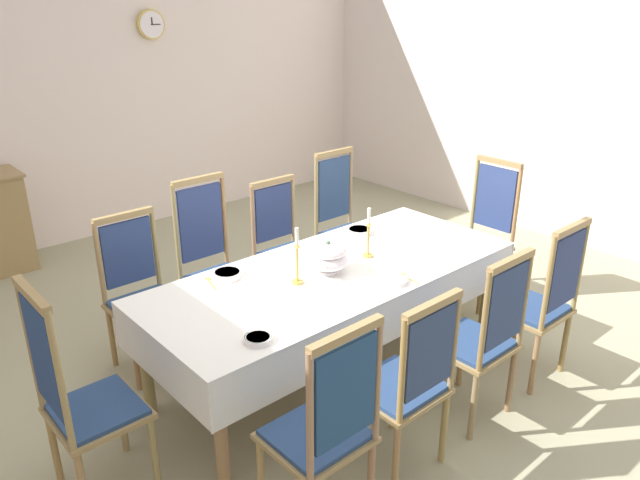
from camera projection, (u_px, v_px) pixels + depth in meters
name	position (u px, v px, depth m)	size (l,w,h in m)	color
ground	(325.00, 366.00, 4.15)	(6.74, 6.79, 0.04)	#9E9A7B
back_wall	(91.00, 73.00, 5.91)	(6.74, 0.08, 3.29)	silver
right_wall	(598.00, 77.00, 5.62)	(0.08, 6.79, 3.29)	silver
dining_table	(334.00, 280.00, 3.84)	(2.46, 1.00, 0.74)	#98714B
tablecloth	(334.00, 279.00, 3.83)	(2.48, 1.02, 0.29)	white
chair_south_a	(325.00, 426.00, 2.70)	(0.44, 0.42, 1.11)	#9B7C4A
chair_north_a	(141.00, 291.00, 3.97)	(0.44, 0.42, 1.06)	#9E7D47
chair_south_b	(407.00, 381.00, 3.05)	(0.44, 0.42, 1.04)	#9A7947
chair_north_b	(212.00, 262.00, 4.30)	(0.44, 0.42, 1.19)	#9A7053
chair_south_c	(482.00, 336.00, 3.44)	(0.44, 0.42, 1.08)	olive
chair_north_c	(284.00, 245.00, 4.70)	(0.44, 0.42, 1.05)	#957A4E
chair_south_d	(541.00, 300.00, 3.83)	(0.44, 0.42, 1.10)	olive
chair_north_d	(343.00, 221.00, 5.08)	(0.44, 0.42, 1.17)	#917051
chair_head_west	(79.00, 396.00, 2.86)	(0.42, 0.44, 1.19)	#947A4C
chair_head_east	(483.00, 232.00, 4.88)	(0.42, 0.44, 1.15)	olive
soup_tureen	(328.00, 257.00, 3.74)	(0.25, 0.25, 0.21)	white
candlestick_west	(297.00, 261.00, 3.57)	(0.07, 0.07, 0.36)	gold
candlestick_east	(368.00, 238.00, 3.94)	(0.07, 0.07, 0.34)	gold
bowl_near_left	(227.00, 274.00, 3.70)	(0.19, 0.19, 0.04)	white
bowl_near_right	(396.00, 280.00, 3.62)	(0.15, 0.15, 0.03)	white
bowl_far_left	(258.00, 338.00, 3.01)	(0.15, 0.15, 0.03)	white
bowl_far_right	(359.00, 231.00, 4.38)	(0.18, 0.18, 0.04)	white
spoon_primary	(209.00, 280.00, 3.65)	(0.06, 0.17, 0.01)	gold
spoon_secondary	(404.00, 275.00, 3.71)	(0.04, 0.18, 0.01)	gold
mounted_clock	(151.00, 24.00, 6.10)	(0.29, 0.06, 0.29)	#D1B251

